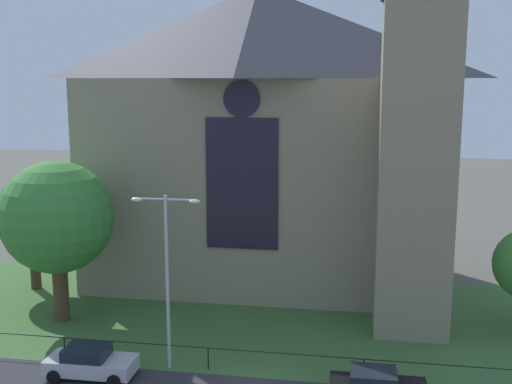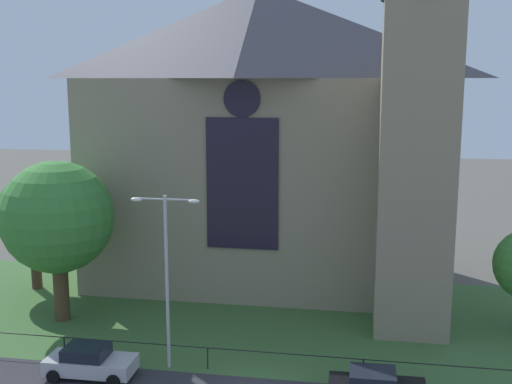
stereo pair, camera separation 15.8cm
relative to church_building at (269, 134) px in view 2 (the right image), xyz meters
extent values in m
plane|color=#56544C|center=(1.62, -6.85, -10.27)|extent=(160.00, 160.00, 0.00)
cube|color=#3D6633|center=(1.62, -8.85, -10.27)|extent=(120.00, 20.00, 0.01)
cube|color=gray|center=(-0.77, 0.63, -3.27)|extent=(22.00, 12.00, 14.00)
pyramid|color=#47444C|center=(-0.77, 0.63, 6.73)|extent=(22.00, 12.00, 6.00)
cube|color=black|center=(-0.77, -5.42, -2.57)|extent=(4.40, 0.16, 8.00)
cylinder|color=black|center=(-0.77, -5.42, 2.53)|extent=(2.20, 0.15, 2.20)
cube|color=gray|center=(9.23, -7.37, -1.27)|extent=(4.00, 4.00, 18.00)
cylinder|color=black|center=(-0.77, -14.35, -9.17)|extent=(29.90, 0.05, 0.05)
cylinder|color=black|center=(-8.25, -14.35, -9.72)|extent=(0.07, 0.07, 1.10)
cylinder|color=black|center=(-0.77, -14.35, -9.72)|extent=(0.07, 0.07, 1.10)
cylinder|color=black|center=(6.70, -14.35, -9.72)|extent=(0.06, 0.07, 1.10)
cylinder|color=#423021|center=(-15.12, -4.47, -8.49)|extent=(0.69, 0.69, 3.56)
sphere|color=#2D6B28|center=(-15.12, -4.47, -4.95)|extent=(4.68, 4.68, 4.68)
cylinder|color=#4C3823|center=(-10.80, -9.47, -8.40)|extent=(0.89, 0.89, 3.75)
sphere|color=#387F33|center=(-10.80, -9.47, -4.10)|extent=(6.47, 6.47, 6.47)
cylinder|color=#B2B2B7|center=(-2.71, -14.45, -5.97)|extent=(0.16, 0.16, 8.61)
cylinder|color=#B2B2B7|center=(-3.41, -14.45, -1.86)|extent=(1.40, 0.10, 0.10)
cylinder|color=#B2B2B7|center=(-2.01, -14.45, -1.86)|extent=(1.40, 0.10, 0.10)
ellipsoid|color=white|center=(-4.11, -14.45, -1.91)|extent=(0.57, 0.26, 0.20)
ellipsoid|color=white|center=(-1.31, -14.45, -1.91)|extent=(0.57, 0.26, 0.20)
cube|color=#B7B7BC|center=(-6.06, -16.04, -9.66)|extent=(4.22, 1.85, 0.70)
cube|color=black|center=(-6.26, -16.05, -9.04)|extent=(2.02, 1.62, 0.55)
cylinder|color=black|center=(-4.60, -15.13, -9.95)|extent=(0.64, 0.23, 0.64)
cylinder|color=black|center=(-4.58, -16.93, -9.95)|extent=(0.64, 0.23, 0.64)
cylinder|color=black|center=(-7.54, -15.16, -9.95)|extent=(0.64, 0.23, 0.64)
cylinder|color=black|center=(-7.52, -16.96, -9.95)|extent=(0.64, 0.23, 0.64)
cube|color=black|center=(7.11, -16.34, -9.04)|extent=(2.02, 1.63, 0.55)
camera|label=1|loc=(6.37, -42.66, 3.78)|focal=44.76mm
camera|label=2|loc=(6.53, -42.63, 3.78)|focal=44.76mm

